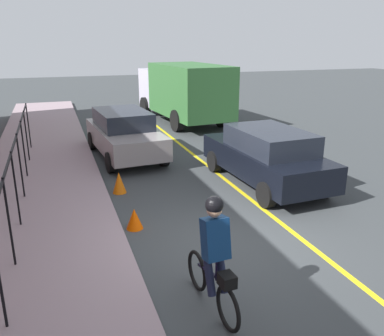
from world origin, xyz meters
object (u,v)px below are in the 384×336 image
Objects in this scene: cyclist_lead at (214,256)px; traffic_cone_near at (119,183)px; patrol_sedan at (266,156)px; box_truck_background at (183,90)px; parked_sedan_rear at (124,133)px; traffic_cone_far at (134,219)px.

traffic_cone_near is at bearing 1.30° from cyclist_lead.
patrol_sedan is 0.65× the size of box_truck_background.
parked_sedan_rear is 5.72m from traffic_cone_far.
patrol_sedan is 9.84× the size of traffic_cone_far.
box_truck_background is 15.18× the size of traffic_cone_far.
parked_sedan_rear is (4.04, 3.21, 0.00)m from patrol_sedan.
patrol_sedan is 9.27m from box_truck_background.
cyclist_lead is 3.22× the size of traffic_cone_near.
traffic_cone_near is at bearing -1.12° from traffic_cone_far.
patrol_sedan reaches higher than traffic_cone_near.
patrol_sedan is 4.36m from traffic_cone_far.
traffic_cone_near is (0.64, 3.97, -0.54)m from patrol_sedan.
box_truck_background is at bearing 139.16° from parked_sedan_rear.
patrol_sedan is 5.16m from parked_sedan_rear.
box_truck_background is 9.80m from traffic_cone_near.
parked_sedan_rear is 9.96× the size of traffic_cone_far.
traffic_cone_far is (3.10, 0.57, -0.68)m from cyclist_lead.
patrol_sedan is at bearing -40.55° from cyclist_lead.
traffic_cone_far is at bearing 6.07° from cyclist_lead.
cyclist_lead reaches higher than patrol_sedan.
traffic_cone_far is (-5.63, 0.80, -0.60)m from parked_sedan_rear.
parked_sedan_rear is at bearing -5.85° from cyclist_lead.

